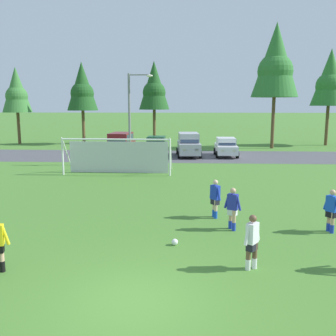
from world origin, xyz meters
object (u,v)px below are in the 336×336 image
object	(u,v)px
soccer_goal	(118,155)
parked_car_slot_left	(156,145)
player_defender_far	(215,199)
soccer_ball	(175,242)
player_winger_left	(331,211)
player_striker_near	(252,242)
street_lamp	(132,118)
player_winger_right	(232,209)
parked_car_slot_center	(226,147)
parked_car_slot_far_left	(121,144)
parked_car_slot_center_left	(189,144)

from	to	relation	value
soccer_goal	parked_car_slot_left	world-z (taller)	soccer_goal
player_defender_far	parked_car_slot_left	xyz separation A→B (m)	(-4.20, 20.47, 0.05)
soccer_ball	soccer_goal	distance (m)	14.26
soccer_ball	player_winger_left	size ratio (longest dim) A/B	0.13
player_striker_near	street_lamp	xyz separation A→B (m)	(-6.27, 19.01, 2.86)
parked_car_slot_left	player_winger_right	bearing A→B (deg)	-77.80
soccer_ball	parked_car_slot_center	world-z (taller)	parked_car_slot_center
player_winger_right	parked_car_slot_far_left	world-z (taller)	parked_car_slot_far_left
player_striker_near	player_winger_left	xyz separation A→B (m)	(3.50, 3.43, 0.00)
player_striker_near	parked_car_slot_far_left	distance (m)	25.46
player_striker_near	street_lamp	world-z (taller)	street_lamp
soccer_goal	parked_car_slot_center	world-z (taller)	soccer_goal
soccer_ball	parked_car_slot_center_left	world-z (taller)	parked_car_slot_center_left
player_winger_left	player_winger_right	size ratio (longest dim) A/B	1.00
player_striker_near	player_winger_right	bearing A→B (deg)	92.53
player_striker_near	parked_car_slot_left	distance (m)	26.00
player_striker_near	street_lamp	bearing A→B (deg)	108.25
parked_car_slot_center_left	parked_car_slot_center	xyz separation A→B (m)	(3.45, 0.17, -0.24)
soccer_goal	parked_car_slot_left	distance (m)	10.41
player_winger_left	parked_car_slot_left	world-z (taller)	parked_car_slot_left
parked_car_slot_left	parked_car_slot_center	bearing A→B (deg)	-9.07
parked_car_slot_far_left	player_winger_left	bearing A→B (deg)	-60.69
soccer_ball	parked_car_slot_far_left	distance (m)	23.11
player_winger_left	parked_car_slot_far_left	bearing A→B (deg)	119.31
soccer_ball	parked_car_slot_left	size ratio (longest dim) A/B	0.05
player_defender_far	parked_car_slot_center_left	world-z (taller)	parked_car_slot_center_left
soccer_ball	player_striker_near	size ratio (longest dim) A/B	0.13
soccer_ball	player_winger_right	bearing A→B (deg)	39.13
player_winger_left	soccer_ball	bearing A→B (deg)	-164.11
parked_car_slot_center	street_lamp	bearing A→B (deg)	-145.29
player_defender_far	parked_car_slot_far_left	size ratio (longest dim) A/B	0.35
parked_car_slot_center	street_lamp	xyz separation A→B (m)	(-7.91, -5.48, 2.81)
player_striker_near	parked_car_slot_center	distance (m)	24.54
player_winger_left	parked_car_slot_left	bearing A→B (deg)	110.85
soccer_ball	player_winger_left	world-z (taller)	player_winger_left
player_defender_far	street_lamp	size ratio (longest dim) A/B	0.23
player_striker_near	player_winger_right	world-z (taller)	same
parked_car_slot_center	parked_car_slot_left	bearing A→B (deg)	170.93
parked_car_slot_center_left	street_lamp	xyz separation A→B (m)	(-4.46, -5.31, 2.57)
player_winger_left	parked_car_slot_far_left	distance (m)	23.74
soccer_ball	player_striker_near	bearing A→B (deg)	-37.89
parked_car_slot_far_left	street_lamp	xyz separation A→B (m)	(1.85, -5.12, 2.57)
player_winger_left	parked_car_slot_center	distance (m)	21.13
player_striker_near	player_defender_far	bearing A→B (deg)	97.96
soccer_goal	parked_car_slot_left	xyz separation A→B (m)	(1.80, 10.24, -0.42)
player_defender_far	parked_car_slot_center_left	size ratio (longest dim) A/B	0.35
soccer_goal	soccer_ball	bearing A→B (deg)	-71.87
parked_car_slot_center_left	soccer_goal	bearing A→B (deg)	-118.53
player_winger_right	parked_car_slot_left	world-z (taller)	parked_car_slot_left
player_striker_near	parked_car_slot_left	bearing A→B (deg)	100.89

